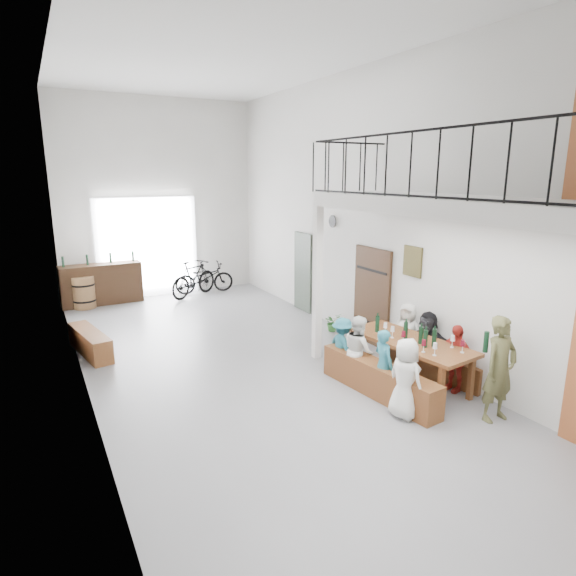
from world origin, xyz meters
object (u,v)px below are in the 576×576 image
bench_inner (378,380)px  side_bench (90,342)px  oak_barrel (84,292)px  serving_counter (101,284)px  host_standing (500,369)px  bicycle_near (204,278)px  tasting_table (410,345)px

bench_inner → side_bench: size_ratio=1.39×
side_bench → oak_barrel: oak_barrel is taller
serving_counter → bench_inner: bearing=-70.3°
bench_inner → side_bench: bench_inner is taller
host_standing → serving_counter: bearing=113.8°
oak_barrel → bicycle_near: bearing=1.7°
tasting_table → serving_counter: bearing=108.4°
side_bench → serving_counter: serving_counter is taller
host_standing → oak_barrel: bearing=116.8°
tasting_table → host_standing: (0.31, -1.47, 0.06)m
serving_counter → host_standing: size_ratio=1.34×
serving_counter → bicycle_near: 2.84m
oak_barrel → bench_inner: bearing=-65.3°
oak_barrel → bicycle_near: 3.31m
oak_barrel → host_standing: bearing=-63.5°
bench_inner → bicycle_near: bicycle_near is taller
side_bench → host_standing: size_ratio=1.07×
bench_inner → oak_barrel: (-3.54, 7.70, 0.16)m
side_bench → host_standing: 7.33m
oak_barrel → serving_counter: 0.55m
tasting_table → bench_inner: 0.82m
bench_inner → host_standing: bearing=-60.8°
tasting_table → host_standing: bearing=-85.1°
side_bench → bicycle_near: bicycle_near is taller
oak_barrel → host_standing: host_standing is taller
tasting_table → serving_counter: size_ratio=1.08×
side_bench → bicycle_near: 5.15m
tasting_table → serving_counter: (-3.74, 7.88, -0.16)m
tasting_table → bicycle_near: size_ratio=1.30×
bench_inner → host_standing: 1.80m
serving_counter → side_bench: bearing=-102.4°
tasting_table → bench_inner: (-0.69, -0.07, -0.44)m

